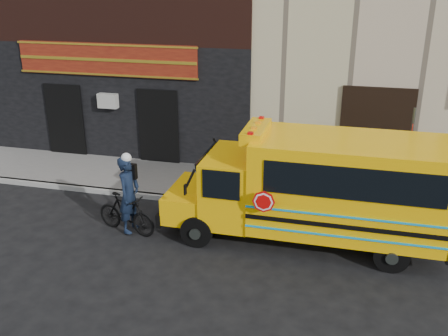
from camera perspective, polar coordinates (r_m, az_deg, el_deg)
name	(u,v)px	position (r m, az deg, el deg)	size (l,w,h in m)	color
ground	(204,251)	(12.37, -2.27, -9.48)	(120.00, 120.00, 0.00)	black
curb	(229,205)	(14.55, 0.61, -4.19)	(40.00, 0.20, 0.15)	#999894
sidewalk	(240,185)	(15.89, 1.89, -1.96)	(40.00, 3.00, 0.15)	#615E5B
school_bus	(319,186)	(12.35, 10.76, -2.07)	(6.90, 2.42, 2.92)	black
sign_pole	(408,162)	(13.81, 20.24, 0.62)	(0.07, 0.28, 3.21)	#3B423D
bicycle	(126,213)	(13.23, -11.13, -5.12)	(0.50, 1.77, 1.07)	black
cyclist	(129,196)	(13.02, -10.79, -3.19)	(0.74, 0.49, 2.03)	black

